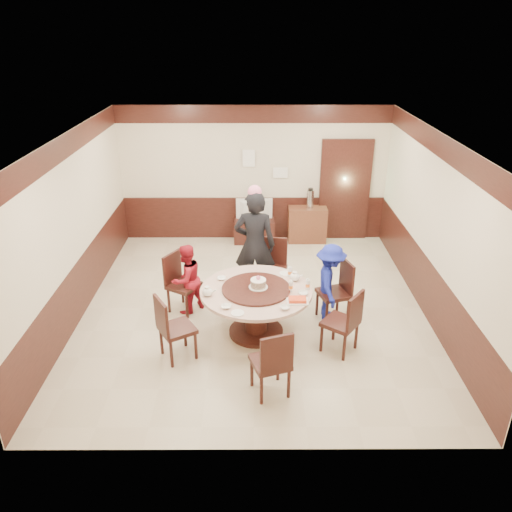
{
  "coord_description": "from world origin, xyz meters",
  "views": [
    {
      "loc": [
        0.01,
        -7.06,
        4.27
      ],
      "look_at": [
        0.03,
        -0.33,
        1.1
      ],
      "focal_mm": 35.0,
      "sensor_mm": 36.0,
      "label": 1
    }
  ],
  "objects_px": {
    "banquet_table": "(256,303)",
    "birthday_cake": "(258,283)",
    "person_blue": "(330,282)",
    "thermos": "(310,199)",
    "person_red": "(187,279)",
    "side_cabinet": "(307,224)",
    "tv_stand": "(254,230)",
    "television": "(254,210)",
    "shrimp_platter": "(297,300)",
    "person_standing": "(255,245)"
  },
  "relations": [
    {
      "from": "birthday_cake",
      "to": "thermos",
      "type": "relative_size",
      "value": 0.73
    },
    {
      "from": "birthday_cake",
      "to": "thermos",
      "type": "height_order",
      "value": "thermos"
    },
    {
      "from": "person_blue",
      "to": "banquet_table",
      "type": "bearing_deg",
      "value": 115.34
    },
    {
      "from": "person_standing",
      "to": "person_red",
      "type": "relative_size",
      "value": 1.62
    },
    {
      "from": "side_cabinet",
      "to": "birthday_cake",
      "type": "bearing_deg",
      "value": -106.92
    },
    {
      "from": "television",
      "to": "person_standing",
      "type": "bearing_deg",
      "value": 88.61
    },
    {
      "from": "tv_stand",
      "to": "person_blue",
      "type": "bearing_deg",
      "value": -68.91
    },
    {
      "from": "tv_stand",
      "to": "television",
      "type": "relative_size",
      "value": 1.12
    },
    {
      "from": "television",
      "to": "thermos",
      "type": "distance_m",
      "value": 1.18
    },
    {
      "from": "shrimp_platter",
      "to": "television",
      "type": "relative_size",
      "value": 0.39
    },
    {
      "from": "television",
      "to": "person_blue",
      "type": "bearing_deg",
      "value": 109.53
    },
    {
      "from": "person_blue",
      "to": "thermos",
      "type": "relative_size",
      "value": 3.27
    },
    {
      "from": "shrimp_platter",
      "to": "tv_stand",
      "type": "distance_m",
      "value": 3.92
    },
    {
      "from": "person_blue",
      "to": "television",
      "type": "distance_m",
      "value": 3.24
    },
    {
      "from": "person_red",
      "to": "side_cabinet",
      "type": "distance_m",
      "value": 3.6
    },
    {
      "from": "tv_stand",
      "to": "television",
      "type": "distance_m",
      "value": 0.47
    },
    {
      "from": "side_cabinet",
      "to": "shrimp_platter",
      "type": "bearing_deg",
      "value": -97.74
    },
    {
      "from": "person_standing",
      "to": "thermos",
      "type": "bearing_deg",
      "value": -110.62
    },
    {
      "from": "person_standing",
      "to": "thermos",
      "type": "relative_size",
      "value": 4.92
    },
    {
      "from": "shrimp_platter",
      "to": "side_cabinet",
      "type": "height_order",
      "value": "shrimp_platter"
    },
    {
      "from": "birthday_cake",
      "to": "television",
      "type": "xyz_separation_m",
      "value": [
        -0.05,
        3.47,
        -0.13
      ]
    },
    {
      "from": "banquet_table",
      "to": "television",
      "type": "height_order",
      "value": "television"
    },
    {
      "from": "shrimp_platter",
      "to": "side_cabinet",
      "type": "bearing_deg",
      "value": 82.26
    },
    {
      "from": "person_red",
      "to": "person_blue",
      "type": "relative_size",
      "value": 0.93
    },
    {
      "from": "television",
      "to": "birthday_cake",
      "type": "bearing_deg",
      "value": 89.35
    },
    {
      "from": "shrimp_platter",
      "to": "tv_stand",
      "type": "height_order",
      "value": "shrimp_platter"
    },
    {
      "from": "shrimp_platter",
      "to": "person_standing",
      "type": "bearing_deg",
      "value": 111.05
    },
    {
      "from": "banquet_table",
      "to": "birthday_cake",
      "type": "height_order",
      "value": "birthday_cake"
    },
    {
      "from": "thermos",
      "to": "shrimp_platter",
      "type": "bearing_deg",
      "value": -98.32
    },
    {
      "from": "shrimp_platter",
      "to": "thermos",
      "type": "height_order",
      "value": "thermos"
    },
    {
      "from": "person_blue",
      "to": "thermos",
      "type": "distance_m",
      "value": 3.07
    },
    {
      "from": "birthday_cake",
      "to": "television",
      "type": "bearing_deg",
      "value": 90.91
    },
    {
      "from": "person_blue",
      "to": "thermos",
      "type": "bearing_deg",
      "value": 3.48
    },
    {
      "from": "shrimp_platter",
      "to": "thermos",
      "type": "xyz_separation_m",
      "value": [
        0.57,
        3.87,
        0.16
      ]
    },
    {
      "from": "person_blue",
      "to": "tv_stand",
      "type": "xyz_separation_m",
      "value": [
        -1.17,
        3.02,
        -0.37
      ]
    },
    {
      "from": "banquet_table",
      "to": "person_red",
      "type": "relative_size",
      "value": 1.41
    },
    {
      "from": "banquet_table",
      "to": "thermos",
      "type": "distance_m",
      "value": 3.71
    },
    {
      "from": "person_red",
      "to": "shrimp_platter",
      "type": "bearing_deg",
      "value": 100.99
    },
    {
      "from": "person_blue",
      "to": "shrimp_platter",
      "type": "distance_m",
      "value": 1.01
    },
    {
      "from": "thermos",
      "to": "banquet_table",
      "type": "bearing_deg",
      "value": -107.91
    },
    {
      "from": "tv_stand",
      "to": "thermos",
      "type": "bearing_deg",
      "value": 1.48
    },
    {
      "from": "person_blue",
      "to": "shrimp_platter",
      "type": "relative_size",
      "value": 4.14
    },
    {
      "from": "person_blue",
      "to": "tv_stand",
      "type": "distance_m",
      "value": 3.26
    },
    {
      "from": "banquet_table",
      "to": "thermos",
      "type": "xyz_separation_m",
      "value": [
        1.14,
        3.51,
        0.41
      ]
    },
    {
      "from": "television",
      "to": "side_cabinet",
      "type": "height_order",
      "value": "television"
    },
    {
      "from": "person_standing",
      "to": "television",
      "type": "distance_m",
      "value": 2.33
    },
    {
      "from": "birthday_cake",
      "to": "person_red",
      "type": "bearing_deg",
      "value": 150.14
    },
    {
      "from": "shrimp_platter",
      "to": "person_blue",
      "type": "bearing_deg",
      "value": 55.04
    },
    {
      "from": "birthday_cake",
      "to": "shrimp_platter",
      "type": "height_order",
      "value": "birthday_cake"
    },
    {
      "from": "shrimp_platter",
      "to": "person_red",
      "type": "bearing_deg",
      "value": 148.57
    }
  ]
}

